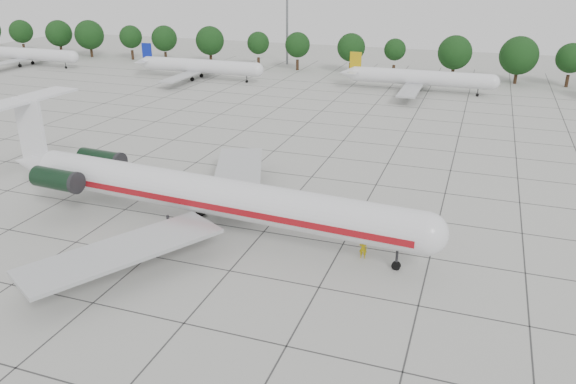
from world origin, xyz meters
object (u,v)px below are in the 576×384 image
at_px(bg_airliner_a, 27,54).
at_px(bg_airliner_b, 199,66).
at_px(ground_crew, 363,248).
at_px(bg_airliner_c, 420,78).
at_px(main_airliner, 190,191).
at_px(floodlight_mast, 287,6).

xyz_separation_m(bg_airliner_a, bg_airliner_b, (49.09, -1.21, 0.00)).
bearing_deg(ground_crew, bg_airliner_c, -92.70).
xyz_separation_m(main_airliner, bg_airliner_b, (-34.71, 68.14, -1.05)).
bearing_deg(main_airliner, ground_crew, 2.79).
relative_size(main_airliner, floodlight_mast, 1.88).
distance_m(bg_airliner_a, bg_airliner_b, 49.10).
height_order(main_airliner, ground_crew, main_airliner).
bearing_deg(bg_airliner_b, main_airliner, -63.01).
xyz_separation_m(ground_crew, bg_airliner_c, (-4.04, 71.22, 1.94)).
distance_m(main_airliner, bg_airliner_b, 76.48).
xyz_separation_m(main_airliner, bg_airliner_c, (13.34, 70.79, -1.05)).
bearing_deg(bg_airliner_a, bg_airliner_b, -1.41).
bearing_deg(floodlight_mast, main_airliner, -76.23).
distance_m(main_airliner, floodlight_mast, 96.86).
bearing_deg(bg_airliner_a, floodlight_mast, 21.67).
xyz_separation_m(main_airliner, ground_crew, (17.38, -0.43, -2.99)).
bearing_deg(floodlight_mast, bg_airliner_b, -114.90).
height_order(ground_crew, floodlight_mast, floodlight_mast).
xyz_separation_m(bg_airliner_b, bg_airliner_c, (48.04, 2.65, 0.00)).
xyz_separation_m(main_airliner, floodlight_mast, (-22.92, 93.54, 10.32)).
distance_m(bg_airliner_b, bg_airliner_c, 48.12).
xyz_separation_m(bg_airliner_a, bg_airliner_c, (97.13, 1.44, 0.00)).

